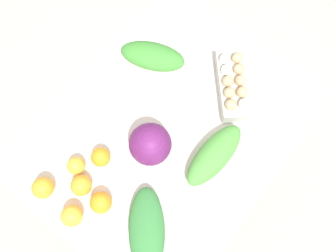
{
  "coord_description": "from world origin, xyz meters",
  "views": [
    {
      "loc": [
        0.4,
        0.32,
        2.11
      ],
      "look_at": [
        0.0,
        0.0,
        0.77
      ],
      "focal_mm": 40.0,
      "sensor_mm": 36.0,
      "label": 1
    }
  ],
  "objects_px": {
    "orange_2": "(101,157)",
    "orange_3": "(72,216)",
    "orange_1": "(101,203)",
    "greens_bunch_scallion": "(214,155)",
    "egg_carton": "(233,84)",
    "orange_0": "(81,185)",
    "greens_bunch_chard": "(152,56)",
    "orange_5": "(76,166)",
    "greens_bunch_beet_tops": "(147,230)",
    "cabbage_purple": "(150,144)",
    "orange_4": "(43,188)"
  },
  "relations": [
    {
      "from": "greens_bunch_chard",
      "to": "orange_0",
      "type": "relative_size",
      "value": 3.52
    },
    {
      "from": "orange_1",
      "to": "orange_3",
      "type": "relative_size",
      "value": 1.02
    },
    {
      "from": "greens_bunch_chard",
      "to": "egg_carton",
      "type": "bearing_deg",
      "value": 106.61
    },
    {
      "from": "greens_bunch_chard",
      "to": "orange_5",
      "type": "bearing_deg",
      "value": 7.7
    },
    {
      "from": "cabbage_purple",
      "to": "orange_5",
      "type": "distance_m",
      "value": 0.28
    },
    {
      "from": "egg_carton",
      "to": "orange_4",
      "type": "xyz_separation_m",
      "value": [
        0.76,
        -0.29,
        -0.0
      ]
    },
    {
      "from": "egg_carton",
      "to": "greens_bunch_chard",
      "type": "height_order",
      "value": "egg_carton"
    },
    {
      "from": "greens_bunch_beet_tops",
      "to": "orange_0",
      "type": "height_order",
      "value": "orange_0"
    },
    {
      "from": "orange_3",
      "to": "orange_4",
      "type": "xyz_separation_m",
      "value": [
        -0.01,
        -0.15,
        0.0
      ]
    },
    {
      "from": "greens_bunch_chard",
      "to": "orange_3",
      "type": "bearing_deg",
      "value": 15.6
    },
    {
      "from": "cabbage_purple",
      "to": "orange_4",
      "type": "distance_m",
      "value": 0.41
    },
    {
      "from": "orange_2",
      "to": "orange_5",
      "type": "xyz_separation_m",
      "value": [
        0.08,
        -0.05,
        -0.0
      ]
    },
    {
      "from": "orange_2",
      "to": "orange_1",
      "type": "bearing_deg",
      "value": 42.71
    },
    {
      "from": "egg_carton",
      "to": "orange_0",
      "type": "height_order",
      "value": "egg_carton"
    },
    {
      "from": "greens_bunch_chard",
      "to": "orange_2",
      "type": "relative_size",
      "value": 3.66
    },
    {
      "from": "greens_bunch_beet_tops",
      "to": "greens_bunch_scallion",
      "type": "xyz_separation_m",
      "value": [
        -0.36,
        0.02,
        0.01
      ]
    },
    {
      "from": "greens_bunch_beet_tops",
      "to": "greens_bunch_scallion",
      "type": "bearing_deg",
      "value": 176.09
    },
    {
      "from": "cabbage_purple",
      "to": "greens_bunch_beet_tops",
      "type": "xyz_separation_m",
      "value": [
        0.24,
        0.18,
        -0.04
      ]
    },
    {
      "from": "orange_1",
      "to": "orange_5",
      "type": "height_order",
      "value": "orange_1"
    },
    {
      "from": "greens_bunch_beet_tops",
      "to": "orange_0",
      "type": "relative_size",
      "value": 3.89
    },
    {
      "from": "cabbage_purple",
      "to": "orange_4",
      "type": "bearing_deg",
      "value": -29.89
    },
    {
      "from": "egg_carton",
      "to": "orange_0",
      "type": "bearing_deg",
      "value": -58.08
    },
    {
      "from": "egg_carton",
      "to": "orange_1",
      "type": "xyz_separation_m",
      "value": [
        0.67,
        -0.1,
        -0.0
      ]
    },
    {
      "from": "orange_3",
      "to": "greens_bunch_scallion",
      "type": "bearing_deg",
      "value": 152.08
    },
    {
      "from": "greens_bunch_scallion",
      "to": "orange_0",
      "type": "distance_m",
      "value": 0.49
    },
    {
      "from": "greens_bunch_scallion",
      "to": "egg_carton",
      "type": "bearing_deg",
      "value": -157.98
    },
    {
      "from": "egg_carton",
      "to": "orange_2",
      "type": "distance_m",
      "value": 0.58
    },
    {
      "from": "orange_1",
      "to": "orange_2",
      "type": "bearing_deg",
      "value": -137.29
    },
    {
      "from": "orange_1",
      "to": "orange_4",
      "type": "xyz_separation_m",
      "value": [
        0.09,
        -0.2,
        0.0
      ]
    },
    {
      "from": "greens_bunch_scallion",
      "to": "orange_4",
      "type": "xyz_separation_m",
      "value": [
        0.48,
        -0.41,
        -0.0
      ]
    },
    {
      "from": "orange_3",
      "to": "orange_4",
      "type": "height_order",
      "value": "orange_4"
    },
    {
      "from": "cabbage_purple",
      "to": "orange_3",
      "type": "distance_m",
      "value": 0.37
    },
    {
      "from": "orange_5",
      "to": "orange_4",
      "type": "bearing_deg",
      "value": -14.31
    },
    {
      "from": "greens_bunch_chard",
      "to": "orange_4",
      "type": "xyz_separation_m",
      "value": [
        0.66,
        0.04,
        -0.0
      ]
    },
    {
      "from": "egg_carton",
      "to": "greens_bunch_scallion",
      "type": "xyz_separation_m",
      "value": [
        0.28,
        0.11,
        -0.0
      ]
    },
    {
      "from": "orange_1",
      "to": "orange_3",
      "type": "distance_m",
      "value": 0.11
    },
    {
      "from": "greens_bunch_beet_tops",
      "to": "greens_bunch_chard",
      "type": "bearing_deg",
      "value": -142.22
    },
    {
      "from": "orange_4",
      "to": "orange_5",
      "type": "relative_size",
      "value": 1.19
    },
    {
      "from": "greens_bunch_beet_tops",
      "to": "orange_2",
      "type": "height_order",
      "value": "orange_2"
    },
    {
      "from": "orange_1",
      "to": "orange_4",
      "type": "distance_m",
      "value": 0.22
    },
    {
      "from": "greens_bunch_chard",
      "to": "greens_bunch_beet_tops",
      "type": "relative_size",
      "value": 0.9
    },
    {
      "from": "orange_1",
      "to": "orange_5",
      "type": "relative_size",
      "value": 1.18
    },
    {
      "from": "orange_5",
      "to": "cabbage_purple",
      "type": "bearing_deg",
      "value": 142.62
    },
    {
      "from": "greens_bunch_scallion",
      "to": "orange_2",
      "type": "bearing_deg",
      "value": -50.48
    },
    {
      "from": "greens_bunch_chard",
      "to": "orange_5",
      "type": "xyz_separation_m",
      "value": [
        0.53,
        0.07,
        -0.01
      ]
    },
    {
      "from": "orange_1",
      "to": "orange_4",
      "type": "relative_size",
      "value": 0.99
    },
    {
      "from": "orange_0",
      "to": "greens_bunch_chard",
      "type": "bearing_deg",
      "value": -166.35
    },
    {
      "from": "orange_2",
      "to": "orange_3",
      "type": "bearing_deg",
      "value": 16.49
    },
    {
      "from": "orange_3",
      "to": "orange_5",
      "type": "distance_m",
      "value": 0.18
    },
    {
      "from": "cabbage_purple",
      "to": "orange_1",
      "type": "height_order",
      "value": "cabbage_purple"
    }
  ]
}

